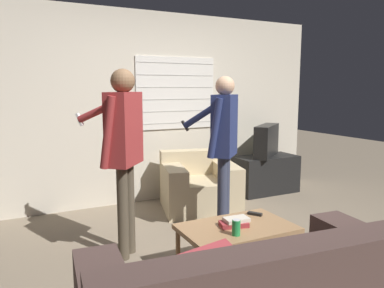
{
  "coord_description": "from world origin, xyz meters",
  "views": [
    {
      "loc": [
        -1.76,
        -2.78,
        1.55
      ],
      "look_at": [
        -0.13,
        0.48,
        1.0
      ],
      "focal_mm": 35.0,
      "sensor_mm": 36.0,
      "label": 1
    }
  ],
  "objects_px": {
    "person_right_standing": "(223,137)",
    "soda_can": "(236,227)",
    "armchair_beige": "(199,186)",
    "person_left_standing": "(123,140)",
    "book_stack": "(235,222)",
    "tv": "(266,141)",
    "coffee_table": "(237,231)",
    "spare_remote": "(255,214)"
  },
  "relations": [
    {
      "from": "coffee_table",
      "to": "tv",
      "type": "xyz_separation_m",
      "value": [
        1.75,
        1.89,
        0.41
      ]
    },
    {
      "from": "armchair_beige",
      "to": "person_right_standing",
      "type": "relative_size",
      "value": 0.66
    },
    {
      "from": "book_stack",
      "to": "tv",
      "type": "bearing_deg",
      "value": 46.86
    },
    {
      "from": "book_stack",
      "to": "coffee_table",
      "type": "bearing_deg",
      "value": -28.33
    },
    {
      "from": "tv",
      "to": "spare_remote",
      "type": "bearing_deg",
      "value": 10.78
    },
    {
      "from": "coffee_table",
      "to": "spare_remote",
      "type": "relative_size",
      "value": 7.19
    },
    {
      "from": "armchair_beige",
      "to": "tv",
      "type": "relative_size",
      "value": 1.56
    },
    {
      "from": "armchair_beige",
      "to": "tv",
      "type": "xyz_separation_m",
      "value": [
        1.24,
        0.23,
        0.48
      ]
    },
    {
      "from": "armchair_beige",
      "to": "coffee_table",
      "type": "relative_size",
      "value": 1.18
    },
    {
      "from": "tv",
      "to": "spare_remote",
      "type": "distance_m",
      "value": 2.29
    },
    {
      "from": "coffee_table",
      "to": "tv",
      "type": "distance_m",
      "value": 2.61
    },
    {
      "from": "person_right_standing",
      "to": "coffee_table",
      "type": "bearing_deg",
      "value": -157.98
    },
    {
      "from": "person_right_standing",
      "to": "soda_can",
      "type": "height_order",
      "value": "person_right_standing"
    },
    {
      "from": "coffee_table",
      "to": "book_stack",
      "type": "relative_size",
      "value": 3.59
    },
    {
      "from": "spare_remote",
      "to": "soda_can",
      "type": "bearing_deg",
      "value": -176.77
    },
    {
      "from": "armchair_beige",
      "to": "person_right_standing",
      "type": "height_order",
      "value": "person_right_standing"
    },
    {
      "from": "person_left_standing",
      "to": "spare_remote",
      "type": "height_order",
      "value": "person_left_standing"
    },
    {
      "from": "tv",
      "to": "person_left_standing",
      "type": "relative_size",
      "value": 0.41
    },
    {
      "from": "armchair_beige",
      "to": "person_left_standing",
      "type": "xyz_separation_m",
      "value": [
        -1.25,
        -0.91,
        0.79
      ]
    },
    {
      "from": "coffee_table",
      "to": "armchair_beige",
      "type": "bearing_deg",
      "value": 72.89
    },
    {
      "from": "armchair_beige",
      "to": "spare_remote",
      "type": "height_order",
      "value": "armchair_beige"
    },
    {
      "from": "person_left_standing",
      "to": "spare_remote",
      "type": "bearing_deg",
      "value": -79.29
    },
    {
      "from": "book_stack",
      "to": "spare_remote",
      "type": "xyz_separation_m",
      "value": [
        0.31,
        0.15,
        -0.02
      ]
    },
    {
      "from": "armchair_beige",
      "to": "spare_remote",
      "type": "xyz_separation_m",
      "value": [
        -0.22,
        -1.5,
        0.12
      ]
    },
    {
      "from": "person_left_standing",
      "to": "book_stack",
      "type": "distance_m",
      "value": 1.21
    },
    {
      "from": "tv",
      "to": "person_right_standing",
      "type": "height_order",
      "value": "person_right_standing"
    },
    {
      "from": "tv",
      "to": "soda_can",
      "type": "bearing_deg",
      "value": 8.51
    },
    {
      "from": "person_right_standing",
      "to": "armchair_beige",
      "type": "bearing_deg",
      "value": 34.51
    },
    {
      "from": "tv",
      "to": "book_stack",
      "type": "height_order",
      "value": "tv"
    },
    {
      "from": "person_right_standing",
      "to": "soda_can",
      "type": "relative_size",
      "value": 13.23
    },
    {
      "from": "coffee_table",
      "to": "person_right_standing",
      "type": "xyz_separation_m",
      "value": [
        0.35,
        0.81,
        0.67
      ]
    },
    {
      "from": "armchair_beige",
      "to": "soda_can",
      "type": "distance_m",
      "value": 1.93
    },
    {
      "from": "soda_can",
      "to": "person_right_standing",
      "type": "bearing_deg",
      "value": 64.52
    },
    {
      "from": "person_left_standing",
      "to": "tv",
      "type": "bearing_deg",
      "value": -24.93
    },
    {
      "from": "coffee_table",
      "to": "person_right_standing",
      "type": "height_order",
      "value": "person_right_standing"
    },
    {
      "from": "tv",
      "to": "person_right_standing",
      "type": "relative_size",
      "value": 0.42
    },
    {
      "from": "armchair_beige",
      "to": "tv",
      "type": "distance_m",
      "value": 1.35
    },
    {
      "from": "person_right_standing",
      "to": "soda_can",
      "type": "distance_m",
      "value": 1.22
    },
    {
      "from": "coffee_table",
      "to": "soda_can",
      "type": "xyz_separation_m",
      "value": [
        -0.11,
        -0.16,
        0.1
      ]
    },
    {
      "from": "armchair_beige",
      "to": "tv",
      "type": "bearing_deg",
      "value": -154.97
    },
    {
      "from": "coffee_table",
      "to": "person_right_standing",
      "type": "relative_size",
      "value": 0.56
    },
    {
      "from": "coffee_table",
      "to": "spare_remote",
      "type": "bearing_deg",
      "value": 28.15
    }
  ]
}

